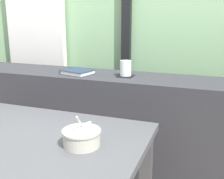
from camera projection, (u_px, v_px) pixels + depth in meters
The scene contains 9 objects.
curtain_left_panel at pixel (35, 17), 2.44m from camera, with size 0.56×0.06×2.50m, color white.
window_divider_post at pixel (127, 11), 2.18m from camera, with size 0.07×0.05×2.60m, color black.
dark_console_ledge at pixel (100, 135), 1.99m from camera, with size 2.80×0.37×0.89m, color #2D2D33.
breakfast_table at pixel (38, 159), 1.34m from camera, with size 1.02×0.70×0.72m.
coaster_square at pixel (125, 76), 1.81m from camera, with size 0.10×0.10×0.01m, color black.
juice_glass at pixel (126, 69), 1.79m from camera, with size 0.07×0.07×0.10m.
closed_book at pixel (77, 72), 1.88m from camera, with size 0.22×0.20×0.03m.
soup_bowl at pixel (82, 138), 1.20m from camera, with size 0.17×0.17×0.15m.
fork_utensil at pixel (79, 127), 1.40m from camera, with size 0.02×0.17×0.01m, color silver.
Camera 1 is at (0.70, -1.15, 1.27)m, focal length 44.78 mm.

